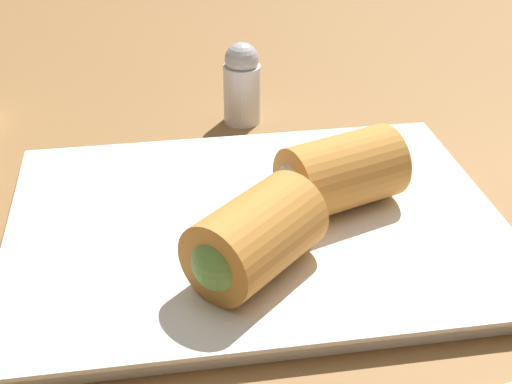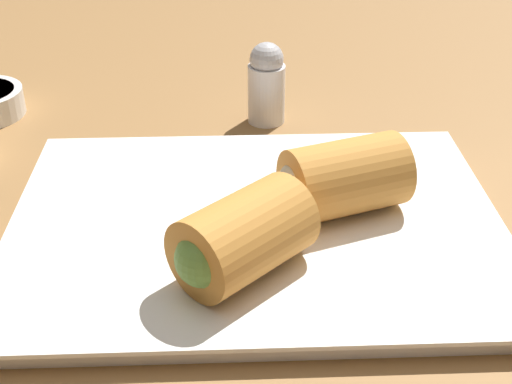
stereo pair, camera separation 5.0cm
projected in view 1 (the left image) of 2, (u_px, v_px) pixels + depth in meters
The scene contains 5 objects.
table_surface at pixel (286, 237), 53.01cm from camera, with size 180.00×140.00×2.00cm.
serving_plate at pixel (256, 227), 51.05cm from camera, with size 34.88×26.44×1.50cm.
roll_front_left at pixel (251, 240), 43.62cm from camera, with size 9.75×9.61×5.39cm.
roll_front_right at pixel (335, 171), 50.99cm from camera, with size 9.72×7.86×5.39cm.
salt_shaker at pixel (242, 83), 65.99cm from camera, with size 3.49×3.49×7.73cm.
Camera 1 is at (-9.15, -42.79, 31.19)cm, focal length 50.00 mm.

